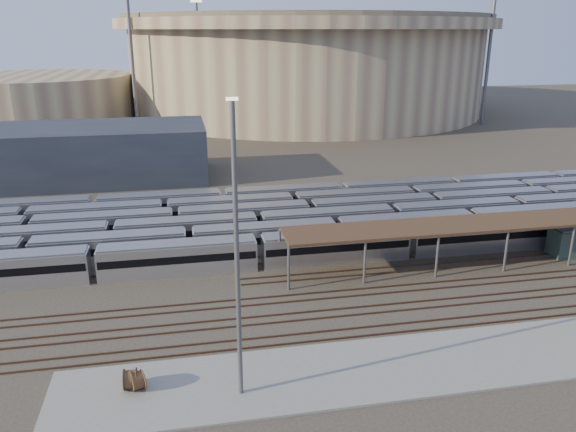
# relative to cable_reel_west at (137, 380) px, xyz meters

# --- Properties ---
(ground) EXTENTS (420.00, 420.00, 0.00)m
(ground) POSITION_rel_cable_reel_west_xyz_m (23.08, 14.27, -1.02)
(ground) COLOR #383026
(ground) RESTS_ON ground
(apron) EXTENTS (50.00, 9.00, 0.20)m
(apron) POSITION_rel_cable_reel_west_xyz_m (18.08, -0.73, -0.92)
(apron) COLOR gray
(apron) RESTS_ON ground
(subway_trains) EXTENTS (124.30, 23.90, 3.60)m
(subway_trains) POSITION_rel_cable_reel_west_xyz_m (26.63, 32.77, 0.78)
(subway_trains) COLOR silver
(subway_trains) RESTS_ON ground
(inspection_shed) EXTENTS (60.30, 6.00, 5.30)m
(inspection_shed) POSITION_rel_cable_reel_west_xyz_m (45.08, 18.27, 3.97)
(inspection_shed) COLOR #5C5B60
(inspection_shed) RESTS_ON ground
(empty_tracks) EXTENTS (170.00, 9.62, 0.18)m
(empty_tracks) POSITION_rel_cable_reel_west_xyz_m (23.08, 9.27, -0.93)
(empty_tracks) COLOR #4C3323
(empty_tracks) RESTS_ON ground
(stadium) EXTENTS (124.00, 124.00, 32.50)m
(stadium) POSITION_rel_cable_reel_west_xyz_m (48.08, 154.27, 15.45)
(stadium) COLOR tan
(stadium) RESTS_ON ground
(secondary_arena) EXTENTS (56.00, 56.00, 14.00)m
(secondary_arena) POSITION_rel_cable_reel_west_xyz_m (-36.92, 144.27, 5.98)
(secondary_arena) COLOR tan
(secondary_arena) RESTS_ON ground
(service_building) EXTENTS (42.00, 20.00, 10.00)m
(service_building) POSITION_rel_cable_reel_west_xyz_m (-11.92, 69.27, 3.98)
(service_building) COLOR #1E232D
(service_building) RESTS_ON ground
(floodlight_0) EXTENTS (4.00, 1.00, 38.40)m
(floodlight_0) POSITION_rel_cable_reel_west_xyz_m (-6.92, 124.27, 19.63)
(floodlight_0) COLOR #5C5B60
(floodlight_0) RESTS_ON ground
(floodlight_2) EXTENTS (4.00, 1.00, 38.40)m
(floodlight_2) POSITION_rel_cable_reel_west_xyz_m (93.08, 114.27, 19.63)
(floodlight_2) COLOR #5C5B60
(floodlight_2) RESTS_ON ground
(floodlight_3) EXTENTS (4.00, 1.00, 38.40)m
(floodlight_3) POSITION_rel_cable_reel_west_xyz_m (13.08, 174.27, 19.63)
(floodlight_3) COLOR #5C5B60
(floodlight_3) RESTS_ON ground
(cable_reel_west) EXTENTS (1.43, 1.85, 1.64)m
(cable_reel_west) POSITION_rel_cable_reel_west_xyz_m (0.00, 0.00, 0.00)
(cable_reel_west) COLOR brown
(cable_reel_west) RESTS_ON apron
(cable_reel_east) EXTENTS (0.96, 1.71, 1.70)m
(cable_reel_east) POSITION_rel_cable_reel_west_xyz_m (-0.52, 0.22, 0.03)
(cable_reel_east) COLOR brown
(cable_reel_east) RESTS_ON apron
(yard_light_pole) EXTENTS (0.81, 0.36, 22.55)m
(yard_light_pole) POSITION_rel_cable_reel_west_xyz_m (7.88, -1.94, 10.54)
(yard_light_pole) COLOR #5C5B60
(yard_light_pole) RESTS_ON apron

